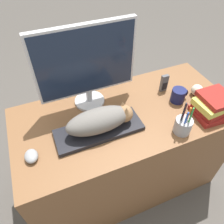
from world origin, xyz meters
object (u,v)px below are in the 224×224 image
at_px(keyboard, 99,130).
at_px(phone, 164,83).
at_px(coffee_mug, 179,95).
at_px(monitor, 86,64).
at_px(pen_cup, 183,125).
at_px(computer_mouse, 31,156).
at_px(book_stack, 214,106).
at_px(baseball, 197,90).
at_px(cat, 102,120).

bearing_deg(keyboard, phone, 18.61).
bearing_deg(keyboard, coffee_mug, 5.20).
relative_size(monitor, pen_cup, 2.67).
distance_m(coffee_mug, phone, 0.12).
bearing_deg(phone, computer_mouse, -166.66).
relative_size(coffee_mug, book_stack, 0.51).
bearing_deg(pen_cup, coffee_mug, 60.41).
xyz_separation_m(computer_mouse, pen_cup, (0.75, -0.13, 0.03)).
height_order(computer_mouse, coffee_mug, coffee_mug).
bearing_deg(baseball, pen_cup, -140.39).
distance_m(monitor, computer_mouse, 0.53).
xyz_separation_m(phone, book_stack, (0.14, -0.28, 0.00)).
relative_size(baseball, book_stack, 0.32).
xyz_separation_m(monitor, computer_mouse, (-0.38, -0.27, -0.25)).
relative_size(keyboard, coffee_mug, 4.10).
relative_size(cat, book_stack, 1.61).
xyz_separation_m(cat, baseball, (0.64, 0.05, -0.05)).
height_order(keyboard, coffee_mug, coffee_mug).
bearing_deg(book_stack, coffee_mug, 124.41).
bearing_deg(pen_cup, baseball, 39.61).
height_order(baseball, phone, phone).
bearing_deg(book_stack, baseball, 81.75).
distance_m(pen_cup, book_stack, 0.24).
relative_size(cat, monitor, 0.66).
bearing_deg(cat, computer_mouse, -174.77).
bearing_deg(phone, book_stack, -63.59).
height_order(keyboard, pen_cup, pen_cup).
height_order(baseball, book_stack, book_stack).
relative_size(pen_cup, baseball, 2.83).
height_order(computer_mouse, book_stack, book_stack).
distance_m(cat, baseball, 0.64).
xyz_separation_m(baseball, book_stack, (-0.02, -0.17, 0.02)).
bearing_deg(book_stack, cat, 169.20).
height_order(cat, coffee_mug, cat).
relative_size(pen_cup, phone, 1.81).
relative_size(cat, pen_cup, 1.76).
height_order(computer_mouse, baseball, baseball).
bearing_deg(cat, phone, 19.29).
relative_size(computer_mouse, pen_cup, 0.40).
bearing_deg(phone, pen_cup, -105.59).
bearing_deg(phone, keyboard, -161.39).
xyz_separation_m(keyboard, baseball, (0.66, 0.05, 0.02)).
bearing_deg(cat, pen_cup, -23.19).
relative_size(cat, baseball, 4.97).
bearing_deg(phone, coffee_mug, -76.77).
bearing_deg(computer_mouse, coffee_mug, 5.33).
xyz_separation_m(pen_cup, book_stack, (0.23, 0.05, 0.01)).
height_order(monitor, baseball, monitor).
height_order(keyboard, cat, cat).
xyz_separation_m(monitor, pen_cup, (0.37, -0.40, -0.22)).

